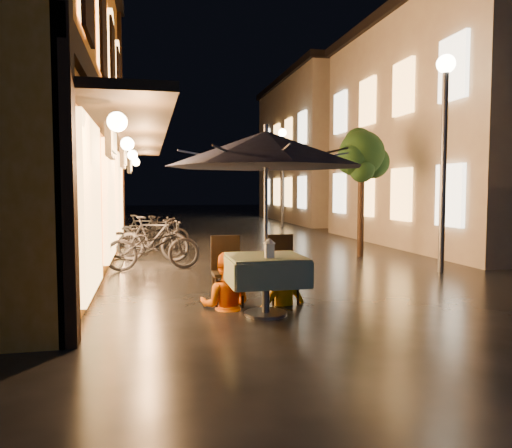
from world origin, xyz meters
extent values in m
plane|color=black|center=(0.00, 0.00, 0.00)|extent=(90.00, 90.00, 0.00)
cube|color=black|center=(-3.47, 4.00, 3.30)|extent=(0.12, 11.00, 0.35)
cube|color=black|center=(-2.90, 4.00, 2.75)|extent=(1.20, 10.50, 0.12)
cube|color=#FFB458|center=(-3.44, 3.00, 4.60)|extent=(0.10, 0.90, 1.50)
cube|color=#FFB458|center=(-3.44, 5.50, 4.60)|extent=(0.10, 0.90, 1.50)
cube|color=#FFB458|center=(-3.44, 8.00, 4.60)|extent=(0.10, 0.90, 1.50)
cube|color=#FFB458|center=(-3.44, 0.50, 1.40)|extent=(0.10, 2.20, 2.40)
cube|color=#FFB458|center=(-3.44, 4.00, 1.40)|extent=(0.10, 2.20, 2.40)
cube|color=#FFB458|center=(-3.44, 7.50, 1.40)|extent=(0.10, 2.20, 2.40)
cube|color=#B1A48D|center=(7.50, 6.50, 3.25)|extent=(7.00, 9.00, 6.50)
cube|color=black|center=(7.50, 6.50, 6.65)|extent=(7.30, 9.30, 0.30)
cube|color=#FFB458|center=(3.95, 3.20, 1.50)|extent=(0.10, 1.00, 1.40)
cube|color=#FFB458|center=(3.95, 3.20, 4.30)|extent=(0.10, 1.00, 1.40)
cube|color=#FFB458|center=(3.95, 5.40, 1.50)|extent=(0.10, 1.00, 1.40)
cube|color=#FFB458|center=(3.95, 5.40, 4.30)|extent=(0.10, 1.00, 1.40)
cube|color=#FFB458|center=(3.95, 7.60, 1.50)|extent=(0.10, 1.00, 1.40)
cube|color=#FFB458|center=(3.95, 7.60, 4.30)|extent=(0.10, 1.00, 1.40)
cube|color=#FFB458|center=(3.95, 9.80, 1.50)|extent=(0.10, 1.00, 1.40)
cube|color=#FFB458|center=(3.95, 9.80, 4.30)|extent=(0.10, 1.00, 1.40)
cube|color=#B1A48D|center=(7.50, 18.00, 3.50)|extent=(7.00, 10.00, 7.00)
cube|color=black|center=(7.50, 18.00, 7.15)|extent=(7.30, 10.30, 0.30)
cube|color=#FFB458|center=(3.95, 14.20, 1.50)|extent=(0.10, 1.00, 1.40)
cube|color=#FFB458|center=(3.95, 14.20, 4.30)|extent=(0.10, 1.00, 1.40)
cube|color=#FFB458|center=(3.95, 16.40, 1.50)|extent=(0.10, 1.00, 1.40)
cube|color=#FFB458|center=(3.95, 16.40, 4.30)|extent=(0.10, 1.00, 1.40)
cube|color=#FFB458|center=(3.95, 18.60, 1.50)|extent=(0.10, 1.00, 1.40)
cube|color=#FFB458|center=(3.95, 18.60, 4.30)|extent=(0.10, 1.00, 1.40)
cube|color=#FFB458|center=(3.95, 20.80, 1.50)|extent=(0.10, 1.00, 1.40)
cube|color=#FFB458|center=(3.95, 20.80, 4.30)|extent=(0.10, 1.00, 1.40)
cylinder|color=black|center=(2.40, 4.50, 1.10)|extent=(0.16, 0.16, 2.20)
sphere|color=black|center=(2.40, 4.50, 2.50)|extent=(1.10, 1.10, 1.10)
sphere|color=black|center=(2.75, 4.60, 2.30)|extent=(0.80, 0.80, 0.80)
sphere|color=black|center=(2.10, 4.35, 2.35)|extent=(0.76, 0.76, 0.76)
sphere|color=black|center=(2.45, 4.80, 2.80)|extent=(0.70, 0.70, 0.70)
sphere|color=black|center=(2.30, 4.25, 2.10)|extent=(0.60, 0.60, 0.60)
cylinder|color=#59595E|center=(3.00, 2.00, 2.00)|extent=(0.12, 0.12, 4.00)
sphere|color=beige|center=(3.00, 2.00, 4.05)|extent=(0.36, 0.36, 0.36)
cylinder|color=#59595E|center=(3.00, 14.00, 2.00)|extent=(0.12, 0.12, 4.00)
sphere|color=beige|center=(3.00, 14.00, 4.05)|extent=(0.36, 0.36, 0.36)
cylinder|color=#59595E|center=(-1.17, -0.56, 0.36)|extent=(0.10, 0.10, 0.72)
cylinder|color=#59595E|center=(-1.17, -0.56, 0.02)|extent=(0.56, 0.56, 0.04)
cube|color=#316240|center=(-1.17, -0.56, 0.75)|extent=(0.95, 0.95, 0.06)
cube|color=#316240|center=(-0.69, -0.56, 0.58)|extent=(0.04, 0.95, 0.33)
cube|color=#316240|center=(-1.64, -0.56, 0.58)|extent=(0.04, 0.95, 0.33)
cube|color=#316240|center=(-1.17, -0.08, 0.58)|extent=(0.95, 0.04, 0.33)
cube|color=#316240|center=(-1.17, -1.03, 0.58)|extent=(0.95, 0.04, 0.33)
cylinder|color=#59595E|center=(-1.17, -0.56, 1.15)|extent=(0.05, 0.05, 2.30)
cone|color=black|center=(-1.17, -0.56, 2.15)|extent=(2.56, 2.56, 0.46)
cylinder|color=#59595E|center=(-1.17, -0.56, 2.40)|extent=(0.06, 0.06, 0.12)
cube|color=black|center=(-1.57, 0.09, 0.45)|extent=(0.42, 0.42, 0.05)
cube|color=black|center=(-1.57, 0.28, 0.70)|extent=(0.42, 0.04, 0.55)
cylinder|color=black|center=(-1.75, -0.09, 0.21)|extent=(0.04, 0.04, 0.43)
cylinder|color=black|center=(-1.39, -0.09, 0.21)|extent=(0.04, 0.04, 0.43)
cylinder|color=black|center=(-1.75, 0.27, 0.21)|extent=(0.04, 0.04, 0.43)
cylinder|color=black|center=(-1.39, 0.27, 0.21)|extent=(0.04, 0.04, 0.43)
cube|color=black|center=(-0.77, 0.09, 0.45)|extent=(0.42, 0.42, 0.05)
cube|color=black|center=(-0.77, 0.28, 0.70)|extent=(0.42, 0.04, 0.55)
cylinder|color=black|center=(-0.95, -0.09, 0.21)|extent=(0.04, 0.04, 0.43)
cylinder|color=black|center=(-0.59, -0.09, 0.21)|extent=(0.04, 0.04, 0.43)
cylinder|color=black|center=(-0.95, 0.27, 0.21)|extent=(0.04, 0.04, 0.43)
cylinder|color=black|center=(-0.59, 0.27, 0.21)|extent=(0.04, 0.04, 0.43)
cube|color=white|center=(-1.17, -0.75, 0.87)|extent=(0.11, 0.11, 0.18)
cube|color=#FFD88C|center=(-1.17, -0.75, 0.86)|extent=(0.07, 0.07, 0.12)
cone|color=white|center=(-1.17, -0.75, 0.99)|extent=(0.16, 0.16, 0.07)
imported|color=#EF6700|center=(-1.62, -0.05, 0.75)|extent=(0.86, 0.75, 1.50)
imported|color=#EB9900|center=(-0.80, 0.01, 0.69)|extent=(0.99, 0.72, 1.38)
imported|color=black|center=(-2.57, 3.47, 0.50)|extent=(1.95, 0.85, 1.00)
imported|color=black|center=(-2.57, 4.70, 0.51)|extent=(1.77, 1.06, 1.03)
imported|color=black|center=(-2.70, 5.31, 0.49)|extent=(1.91, 0.76, 0.98)
imported|color=black|center=(-2.32, 6.90, 0.46)|extent=(1.58, 0.67, 0.92)
imported|color=black|center=(-2.84, 7.52, 0.43)|extent=(1.74, 1.12, 0.86)
imported|color=black|center=(-2.85, 7.96, 0.45)|extent=(1.54, 0.90, 0.90)
camera|label=1|loc=(-2.65, -6.79, 1.64)|focal=35.00mm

